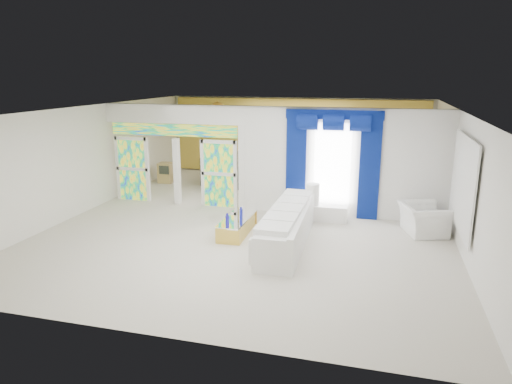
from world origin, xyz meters
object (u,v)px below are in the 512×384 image
(console_table, at_px, (323,213))
(coffee_table, at_px, (237,226))
(grand_piano, at_px, (232,169))
(armchair, at_px, (423,219))
(white_sofa, at_px, (288,227))

(console_table, bearing_deg, coffee_table, -141.13)
(console_table, relative_size, grand_piano, 0.64)
(console_table, xyz_separation_m, armchair, (2.52, -0.41, 0.16))
(coffee_table, bearing_deg, console_table, 38.87)
(console_table, height_order, armchair, armchair)
(coffee_table, distance_m, armchair, 4.62)
(coffee_table, xyz_separation_m, console_table, (1.95, 1.57, 0.02))
(console_table, distance_m, grand_piano, 5.31)
(armchair, bearing_deg, white_sofa, 97.99)
(console_table, relative_size, armchair, 1.12)
(coffee_table, distance_m, console_table, 2.50)
(coffee_table, height_order, armchair, armchair)
(white_sofa, height_order, armchair, white_sofa)
(white_sofa, xyz_separation_m, console_table, (0.60, 1.87, -0.16))
(coffee_table, distance_m, grand_piano, 5.60)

